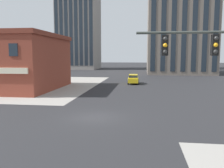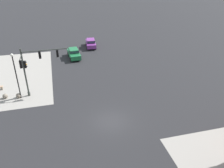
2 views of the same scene
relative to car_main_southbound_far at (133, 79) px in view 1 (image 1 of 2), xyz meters
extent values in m
plane|color=#262628|center=(-2.11, -24.09, -0.92)|extent=(320.00, 320.00, 0.00)
cube|color=gray|center=(-22.11, -4.09, -0.92)|extent=(32.00, 32.00, 0.02)
cylinder|color=#383D38|center=(4.18, -32.01, 5.08)|extent=(5.45, 0.12, 0.12)
cube|color=black|center=(4.81, -32.01, 4.53)|extent=(0.28, 0.28, 0.90)
sphere|color=#282828|center=(4.81, -32.17, 4.81)|extent=(0.18, 0.18, 0.18)
sphere|color=orange|center=(4.81, -32.17, 4.53)|extent=(0.18, 0.18, 0.18)
sphere|color=#282828|center=(4.81, -32.17, 4.25)|extent=(0.18, 0.18, 0.18)
cube|color=black|center=(2.72, -32.01, 4.53)|extent=(0.28, 0.28, 0.90)
sphere|color=#282828|center=(2.72, -32.17, 4.81)|extent=(0.18, 0.18, 0.18)
sphere|color=orange|center=(2.72, -32.17, 4.53)|extent=(0.18, 0.18, 0.18)
sphere|color=#282828|center=(2.72, -32.17, 4.25)|extent=(0.18, 0.18, 0.18)
cube|color=gold|center=(0.00, 0.05, -0.22)|extent=(1.89, 4.45, 0.76)
cube|color=gold|center=(0.00, -0.10, 0.46)|extent=(1.56, 2.16, 0.60)
cube|color=#232D38|center=(0.00, -0.10, 0.46)|extent=(1.60, 2.24, 0.40)
cylinder|color=black|center=(-0.88, 1.39, -0.60)|extent=(0.24, 0.65, 0.64)
cylinder|color=black|center=(0.79, 1.44, -0.60)|extent=(0.24, 0.65, 0.64)
cylinder|color=black|center=(-0.80, -1.34, -0.60)|extent=(0.24, 0.65, 0.64)
cylinder|color=black|center=(0.87, -1.29, -0.60)|extent=(0.24, 0.65, 0.64)
cube|color=#1E2833|center=(-13.45, -16.13, 4.77)|extent=(1.10, 0.08, 1.50)
camera|label=1|loc=(1.80, -42.92, 4.09)|focal=38.59mm
camera|label=2|loc=(2.83, -4.25, 14.83)|focal=37.17mm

